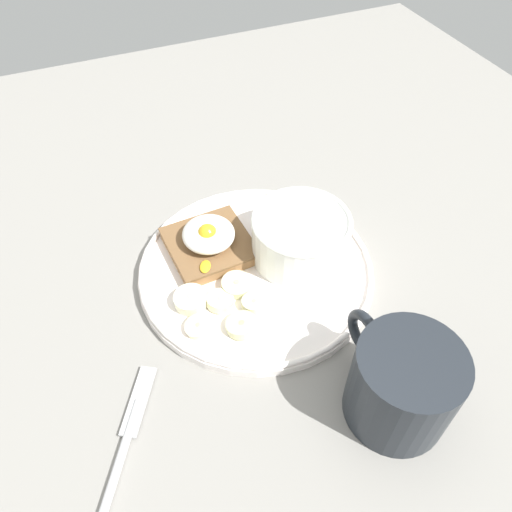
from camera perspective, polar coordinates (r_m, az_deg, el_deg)
name	(u,v)px	position (r cm, az deg, el deg)	size (l,w,h in cm)	color
ground_plane	(256,279)	(58.63, 0.00, -2.63)	(120.00, 120.00, 2.00)	gray
plate	(256,269)	(57.25, 0.00, -1.48)	(26.85, 26.85, 1.60)	white
oatmeal_bowl	(301,239)	(56.50, 5.22, 1.95)	(11.21, 11.21, 5.76)	white
toast_slice	(210,245)	(58.57, -5.32, 1.25)	(9.85, 9.85, 1.54)	brown
poached_egg	(208,234)	(57.14, -5.46, 2.50)	(7.87, 6.03, 3.01)	white
banana_slice_front	(198,327)	(51.83, -6.64, -8.06)	(3.08, 3.17, 1.36)	beige
banana_slice_left	(220,301)	(53.57, -4.13, -5.14)	(3.96, 4.00, 1.24)	#F5EBBD
banana_slice_back	(191,300)	(53.75, -7.48, -4.98)	(3.80, 3.85, 1.52)	#F3EFC2
banana_slice_right	(236,285)	(54.80, -2.24, -3.31)	(4.01, 3.96, 1.24)	beige
banana_slice_inner	(254,304)	(53.18, -0.25, -5.48)	(3.77, 3.75, 1.23)	beige
banana_slice_outer	(242,325)	(51.58, -1.64, -7.91)	(4.64, 4.61, 1.42)	beige
coffee_mug	(402,383)	(46.58, 16.32, -13.81)	(12.86, 9.39, 8.89)	#21262C
knife	(127,437)	(48.68, -14.49, -19.37)	(12.61, 8.17, 0.80)	silver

